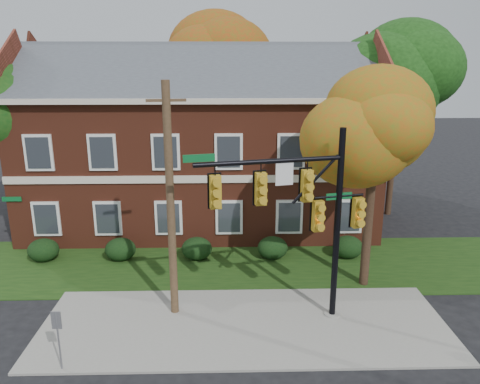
{
  "coord_description": "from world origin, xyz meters",
  "views": [
    {
      "loc": [
        -0.53,
        -13.32,
        8.91
      ],
      "look_at": [
        -0.1,
        3.0,
        4.27
      ],
      "focal_mm": 35.0,
      "sensor_mm": 36.0,
      "label": 1
    }
  ],
  "objects_px": {
    "tree_near_right": "(383,122)",
    "traffic_signal": "(304,207)",
    "hedge_center": "(197,249)",
    "hedge_right": "(273,248)",
    "tree_right_rear": "(407,74)",
    "apartment_building": "(201,134)",
    "hedge_far_left": "(43,250)",
    "hedge_far_right": "(348,247)",
    "hedge_left": "(120,249)",
    "tree_far_rear": "(226,60)",
    "sign_post": "(58,331)",
    "utility_pole": "(170,203)",
    "tree_left_rear": "(6,105)"
  },
  "relations": [
    {
      "from": "apartment_building",
      "to": "utility_pole",
      "type": "xyz_separation_m",
      "value": [
        -0.5,
        -10.04,
        -0.78
      ]
    },
    {
      "from": "traffic_signal",
      "to": "tree_near_right",
      "type": "bearing_deg",
      "value": 26.14
    },
    {
      "from": "hedge_far_right",
      "to": "tree_far_rear",
      "type": "height_order",
      "value": "tree_far_rear"
    },
    {
      "from": "tree_right_rear",
      "to": "utility_pole",
      "type": "height_order",
      "value": "tree_right_rear"
    },
    {
      "from": "tree_far_rear",
      "to": "utility_pole",
      "type": "bearing_deg",
      "value": -95.88
    },
    {
      "from": "tree_near_right",
      "to": "traffic_signal",
      "type": "height_order",
      "value": "tree_near_right"
    },
    {
      "from": "hedge_left",
      "to": "tree_near_right",
      "type": "relative_size",
      "value": 0.16
    },
    {
      "from": "tree_left_rear",
      "to": "tree_right_rear",
      "type": "relative_size",
      "value": 0.84
    },
    {
      "from": "hedge_right",
      "to": "tree_far_rear",
      "type": "bearing_deg",
      "value": 99.36
    },
    {
      "from": "hedge_left",
      "to": "tree_far_rear",
      "type": "xyz_separation_m",
      "value": [
        4.84,
        13.09,
        8.32
      ]
    },
    {
      "from": "hedge_far_right",
      "to": "tree_right_rear",
      "type": "bearing_deg",
      "value": 54.77
    },
    {
      "from": "apartment_building",
      "to": "hedge_far_left",
      "type": "relative_size",
      "value": 13.43
    },
    {
      "from": "hedge_far_right",
      "to": "traffic_signal",
      "type": "xyz_separation_m",
      "value": [
        -3.04,
        -5.47,
        3.71
      ]
    },
    {
      "from": "apartment_building",
      "to": "tree_left_rear",
      "type": "relative_size",
      "value": 2.12
    },
    {
      "from": "tree_right_rear",
      "to": "utility_pole",
      "type": "xyz_separation_m",
      "value": [
        -11.81,
        -10.89,
        -3.91
      ]
    },
    {
      "from": "hedge_far_left",
      "to": "tree_near_right",
      "type": "relative_size",
      "value": 0.16
    },
    {
      "from": "hedge_center",
      "to": "apartment_building",
      "type": "bearing_deg",
      "value": 90.0
    },
    {
      "from": "hedge_far_left",
      "to": "hedge_left",
      "type": "bearing_deg",
      "value": 0.0
    },
    {
      "from": "hedge_right",
      "to": "hedge_left",
      "type": "bearing_deg",
      "value": 180.0
    },
    {
      "from": "hedge_center",
      "to": "hedge_right",
      "type": "xyz_separation_m",
      "value": [
        3.5,
        0.0,
        0.0
      ]
    },
    {
      "from": "hedge_far_left",
      "to": "hedge_left",
      "type": "height_order",
      "value": "same"
    },
    {
      "from": "traffic_signal",
      "to": "apartment_building",
      "type": "bearing_deg",
      "value": 97.46
    },
    {
      "from": "tree_far_rear",
      "to": "tree_near_right",
      "type": "bearing_deg",
      "value": -69.73
    },
    {
      "from": "hedge_far_left",
      "to": "hedge_right",
      "type": "distance_m",
      "value": 10.5
    },
    {
      "from": "tree_far_rear",
      "to": "utility_pole",
      "type": "distance_m",
      "value": 18.56
    },
    {
      "from": "hedge_left",
      "to": "hedge_right",
      "type": "relative_size",
      "value": 1.0
    },
    {
      "from": "hedge_center",
      "to": "hedge_far_right",
      "type": "height_order",
      "value": "same"
    },
    {
      "from": "utility_pole",
      "to": "apartment_building",
      "type": "bearing_deg",
      "value": 79.65
    },
    {
      "from": "tree_far_rear",
      "to": "hedge_right",
      "type": "bearing_deg",
      "value": -80.64
    },
    {
      "from": "apartment_building",
      "to": "hedge_center",
      "type": "height_order",
      "value": "apartment_building"
    },
    {
      "from": "hedge_left",
      "to": "hedge_far_right",
      "type": "height_order",
      "value": "same"
    },
    {
      "from": "apartment_building",
      "to": "tree_left_rear",
      "type": "height_order",
      "value": "apartment_building"
    },
    {
      "from": "hedge_center",
      "to": "tree_right_rear",
      "type": "relative_size",
      "value": 0.13
    },
    {
      "from": "hedge_left",
      "to": "utility_pole",
      "type": "xyz_separation_m",
      "value": [
        3.0,
        -4.78,
        3.68
      ]
    },
    {
      "from": "hedge_far_right",
      "to": "traffic_signal",
      "type": "relative_size",
      "value": 0.21
    },
    {
      "from": "hedge_left",
      "to": "traffic_signal",
      "type": "xyz_separation_m",
      "value": [
        7.46,
        -5.47,
        3.71
      ]
    },
    {
      "from": "hedge_right",
      "to": "traffic_signal",
      "type": "height_order",
      "value": "traffic_signal"
    },
    {
      "from": "hedge_left",
      "to": "tree_right_rear",
      "type": "xyz_separation_m",
      "value": [
        14.81,
        6.11,
        7.6
      ]
    },
    {
      "from": "tree_near_right",
      "to": "traffic_signal",
      "type": "distance_m",
      "value": 4.85
    },
    {
      "from": "hedge_far_left",
      "to": "tree_right_rear",
      "type": "distance_m",
      "value": 20.75
    },
    {
      "from": "hedge_far_left",
      "to": "sign_post",
      "type": "height_order",
      "value": "sign_post"
    },
    {
      "from": "hedge_far_left",
      "to": "tree_left_rear",
      "type": "relative_size",
      "value": 0.16
    },
    {
      "from": "hedge_far_left",
      "to": "tree_left_rear",
      "type": "height_order",
      "value": "tree_left_rear"
    },
    {
      "from": "hedge_far_left",
      "to": "utility_pole",
      "type": "distance_m",
      "value": 8.87
    },
    {
      "from": "hedge_left",
      "to": "utility_pole",
      "type": "bearing_deg",
      "value": -57.9
    },
    {
      "from": "hedge_far_left",
      "to": "traffic_signal",
      "type": "distance_m",
      "value": 12.8
    },
    {
      "from": "hedge_center",
      "to": "tree_near_right",
      "type": "height_order",
      "value": "tree_near_right"
    },
    {
      "from": "tree_left_rear",
      "to": "hedge_center",
      "type": "bearing_deg",
      "value": -23.04
    },
    {
      "from": "hedge_right",
      "to": "tree_right_rear",
      "type": "xyz_separation_m",
      "value": [
        7.81,
        6.11,
        7.6
      ]
    },
    {
      "from": "apartment_building",
      "to": "tree_near_right",
      "type": "relative_size",
      "value": 2.19
    }
  ]
}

